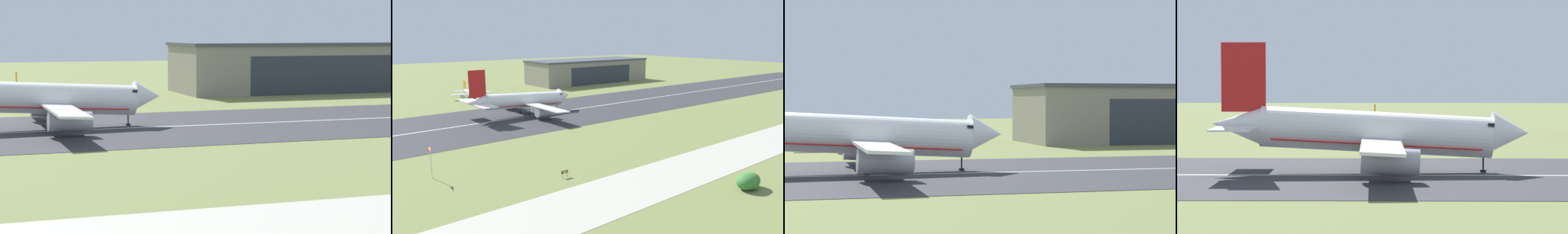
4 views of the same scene
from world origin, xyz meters
The scene contains 4 objects.
runway_strip centered at (0.00, 104.36, 0.03)m, with size 503.79×50.62×0.06m, color #333338.
runway_centreline centered at (0.00, 104.36, 0.07)m, with size 453.41×0.70×0.01m, color silver.
airplane_landing centered at (1.03, 108.07, 5.46)m, with size 44.31×50.13×18.13m.
airplane_parked_west centered at (0.44, 158.38, 2.67)m, with size 19.46×19.88×7.78m.
Camera 4 is at (2.96, -19.83, 13.65)m, focal length 85.00 mm.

